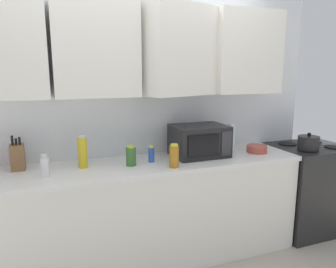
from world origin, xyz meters
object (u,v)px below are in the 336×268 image
at_px(bottle_green_oil, 131,156).
at_px(bottle_amber_vinegar, 174,156).
at_px(kettle, 308,143).
at_px(microwave, 199,141).
at_px(bottle_yellow_mustard, 83,152).
at_px(bottle_clear_tall, 231,138).
at_px(bowl_ceramic_small, 257,149).
at_px(bottle_blue_cleaner, 151,154).
at_px(bottle_white_jar, 45,166).
at_px(knife_block, 18,157).
at_px(stove_range, 307,187).

relative_size(bottle_green_oil, bottle_amber_vinegar, 0.87).
distance_m(kettle, microwave, 1.09).
bearing_deg(bottle_yellow_mustard, bottle_amber_vinegar, -19.78).
distance_m(bottle_amber_vinegar, bottle_clear_tall, 0.74).
height_order(microwave, bowl_ceramic_small, microwave).
relative_size(bottle_yellow_mustard, bottle_blue_cleaner, 1.83).
distance_m(bottle_yellow_mustard, bottle_green_oil, 0.38).
bearing_deg(bottle_blue_cleaner, bowl_ceramic_small, -2.36).
distance_m(bottle_green_oil, bottle_white_jar, 0.65).
bearing_deg(kettle, microwave, 169.41).
height_order(kettle, bottle_amber_vinegar, bottle_amber_vinegar).
relative_size(knife_block, bottle_blue_cleaner, 1.93).
distance_m(kettle, knife_block, 2.59).
height_order(stove_range, bowl_ceramic_small, bowl_ceramic_small).
bearing_deg(bottle_blue_cleaner, bottle_green_oil, -167.25).
relative_size(bottle_amber_vinegar, bowl_ceramic_small, 1.01).
bearing_deg(bottle_white_jar, bottle_green_oil, 4.42).
distance_m(knife_block, bottle_clear_tall, 1.85).
distance_m(bottle_green_oil, bottle_amber_vinegar, 0.35).
bearing_deg(microwave, bottle_amber_vinegar, -144.15).
bearing_deg(bottle_yellow_mustard, knife_block, 165.93).
xyz_separation_m(bottle_yellow_mustard, bottle_blue_cleaner, (0.56, -0.04, -0.06)).
relative_size(bottle_blue_cleaner, bottle_amber_vinegar, 0.75).
relative_size(bottle_yellow_mustard, bowl_ceramic_small, 1.37).
bearing_deg(bottle_blue_cleaner, bottle_amber_vinegar, -59.19).
xyz_separation_m(microwave, bottle_blue_cleaner, (-0.47, -0.04, -0.07)).
bearing_deg(bottle_white_jar, bottle_blue_cleaner, 6.29).
distance_m(knife_block, bottle_yellow_mustard, 0.49).
relative_size(stove_range, kettle, 4.59).
bearing_deg(bottle_white_jar, stove_range, 1.58).
bearing_deg(bowl_ceramic_small, stove_range, 1.72).
distance_m(kettle, bottle_green_oil, 1.73).
xyz_separation_m(bottle_blue_cleaner, bottle_white_jar, (-0.84, -0.09, 0.01)).
xyz_separation_m(microwave, bowl_ceramic_small, (0.57, -0.08, -0.11)).
height_order(bottle_blue_cleaner, bottle_clear_tall, bottle_clear_tall).
xyz_separation_m(knife_block, bottle_white_jar, (0.20, -0.25, -0.03)).
distance_m(kettle, bowl_ceramic_small, 0.52).
bearing_deg(bottle_yellow_mustard, kettle, -5.41).
relative_size(bottle_amber_vinegar, bottle_clear_tall, 0.69).
height_order(knife_block, bottle_white_jar, knife_block).
xyz_separation_m(microwave, knife_block, (-1.50, 0.12, -0.04)).
distance_m(microwave, bottle_yellow_mustard, 1.02).
bearing_deg(stove_range, bottle_white_jar, -178.42).
distance_m(bottle_amber_vinegar, bottle_white_jar, 0.97).
bearing_deg(bottle_amber_vinegar, microwave, 35.85).
height_order(microwave, bottle_amber_vinegar, microwave).
distance_m(bottle_yellow_mustard, bottle_white_jar, 0.31).
relative_size(microwave, bowl_ceramic_small, 2.54).
bearing_deg(bottle_green_oil, bottle_clear_tall, 5.75).
distance_m(knife_block, bottle_amber_vinegar, 1.22).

